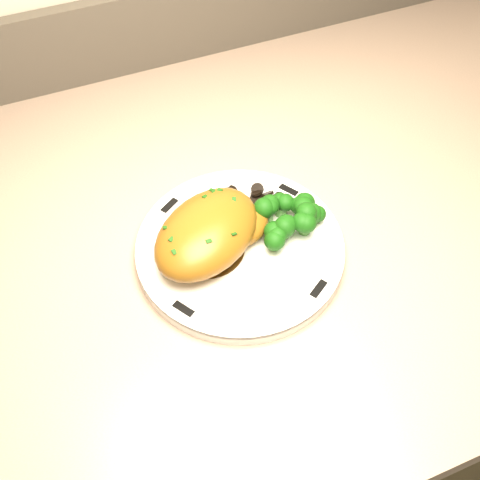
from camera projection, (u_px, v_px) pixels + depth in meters
name	position (u px, v px, depth m)	size (l,w,h in m)	color
plate	(240.00, 250.00, 0.69)	(0.24, 0.24, 0.02)	white
rim_accent_0	(289.00, 190.00, 0.74)	(0.02, 0.01, 0.00)	black
rim_accent_1	(169.00, 206.00, 0.72)	(0.02, 0.01, 0.00)	black
rim_accent_2	(183.00, 309.00, 0.63)	(0.02, 0.01, 0.00)	black
rim_accent_3	(319.00, 289.00, 0.65)	(0.02, 0.01, 0.00)	black
gravy_pool	(208.00, 248.00, 0.68)	(0.09, 0.09, 0.00)	#37210A
chicken_breast	(211.00, 232.00, 0.66)	(0.17, 0.16, 0.05)	#905B18
mushroom_pile	(246.00, 202.00, 0.72)	(0.08, 0.06, 0.02)	black
broccoli_florets	(290.00, 217.00, 0.69)	(0.08, 0.06, 0.03)	#51923E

